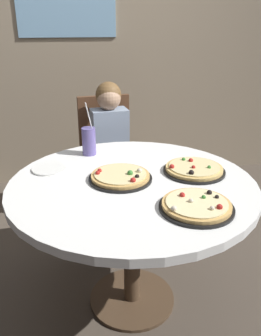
{
  "coord_description": "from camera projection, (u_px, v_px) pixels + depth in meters",
  "views": [
    {
      "loc": [
        -0.28,
        -1.53,
        1.48
      ],
      "look_at": [
        0.0,
        0.05,
        0.8
      ],
      "focal_mm": 37.35,
      "sensor_mm": 36.0,
      "label": 1
    }
  ],
  "objects": [
    {
      "name": "wall_with_window",
      "position": [
        95.0,
        23.0,
        3.08
      ],
      "size": [
        5.2,
        0.14,
        2.9
      ],
      "color": "gray",
      "rests_on": "ground_plane"
    },
    {
      "name": "chair_wooden",
      "position": [
        107.0,
        151.0,
        2.74
      ],
      "size": [
        0.44,
        0.44,
        0.95
      ],
      "color": "brown",
      "rests_on": "ground_plane"
    },
    {
      "name": "pizza_veggie",
      "position": [
        121.0,
        177.0,
        1.73
      ],
      "size": [
        0.32,
        0.32,
        0.05
      ],
      "color": "black",
      "rests_on": "dining_table"
    },
    {
      "name": "diner_child",
      "position": [
        113.0,
        165.0,
        2.59
      ],
      "size": [
        0.29,
        0.42,
        1.08
      ],
      "color": "#3F4766",
      "rests_on": "ground_plane"
    },
    {
      "name": "ground_plane",
      "position": [
        132.0,
        299.0,
        2.01
      ],
      "size": [
        8.0,
        8.0,
        0.0
      ],
      "primitive_type": "plane",
      "color": "#4C4238"
    },
    {
      "name": "pizza_cheese",
      "position": [
        194.0,
        169.0,
        1.81
      ],
      "size": [
        0.32,
        0.32,
        0.05
      ],
      "color": "black",
      "rests_on": "dining_table"
    },
    {
      "name": "plate_small",
      "position": [
        49.0,
        169.0,
        1.85
      ],
      "size": [
        0.18,
        0.18,
        0.01
      ],
      "primitive_type": "cylinder",
      "color": "white",
      "rests_on": "dining_table"
    },
    {
      "name": "pizza_pepperoni",
      "position": [
        197.0,
        206.0,
        1.46
      ],
      "size": [
        0.32,
        0.32,
        0.05
      ],
      "color": "black",
      "rests_on": "dining_table"
    },
    {
      "name": "dining_table",
      "position": [
        132.0,
        199.0,
        1.75
      ],
      "size": [
        1.22,
        1.22,
        0.75
      ],
      "color": "white",
      "rests_on": "ground_plane"
    },
    {
      "name": "soda_cup",
      "position": [
        89.0,
        141.0,
        2.03
      ],
      "size": [
        0.08,
        0.08,
        0.31
      ],
      "color": "#6659A5",
      "rests_on": "dining_table"
    }
  ]
}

